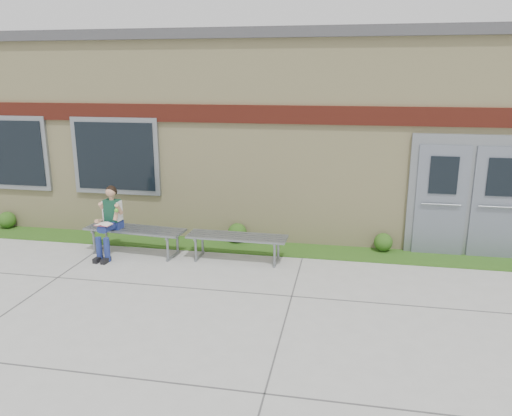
# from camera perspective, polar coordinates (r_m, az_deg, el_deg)

# --- Properties ---
(ground) EXTENTS (80.00, 80.00, 0.00)m
(ground) POSITION_cam_1_polar(r_m,az_deg,el_deg) (7.61, -3.98, -11.02)
(ground) COLOR #9E9E99
(ground) RESTS_ON ground
(grass_strip) EXTENTS (16.00, 0.80, 0.02)m
(grass_strip) POSITION_cam_1_polar(r_m,az_deg,el_deg) (9.95, -0.21, -4.54)
(grass_strip) COLOR #1F4D14
(grass_strip) RESTS_ON ground
(school_building) EXTENTS (16.20, 6.22, 4.20)m
(school_building) POSITION_cam_1_polar(r_m,az_deg,el_deg) (12.79, 2.69, 9.41)
(school_building) COLOR beige
(school_building) RESTS_ON ground
(bench_left) EXTENTS (1.97, 0.70, 0.50)m
(bench_left) POSITION_cam_1_polar(r_m,az_deg,el_deg) (9.82, -13.64, -2.92)
(bench_left) COLOR slate
(bench_left) RESTS_ON ground
(bench_right) EXTENTS (1.85, 0.55, 0.48)m
(bench_right) POSITION_cam_1_polar(r_m,az_deg,el_deg) (9.21, -2.17, -3.82)
(bench_right) COLOR slate
(bench_right) RESTS_ON ground
(girl) EXTENTS (0.45, 0.77, 1.34)m
(girl) POSITION_cam_1_polar(r_m,az_deg,el_deg) (9.73, -16.40, -1.23)
(girl) COLOR navy
(girl) RESTS_ON ground
(shrub_west) EXTENTS (0.37, 0.37, 0.37)m
(shrub_west) POSITION_cam_1_polar(r_m,az_deg,el_deg) (12.44, -26.56, -1.22)
(shrub_west) COLOR #1F4D14
(shrub_west) RESTS_ON grass_strip
(shrub_mid) EXTENTS (0.39, 0.39, 0.39)m
(shrub_mid) POSITION_cam_1_polar(r_m,az_deg,el_deg) (10.20, -2.16, -2.84)
(shrub_mid) COLOR #1F4D14
(shrub_mid) RESTS_ON grass_strip
(shrub_east) EXTENTS (0.35, 0.35, 0.35)m
(shrub_east) POSITION_cam_1_polar(r_m,az_deg,el_deg) (9.99, 14.33, -3.80)
(shrub_east) COLOR #1F4D14
(shrub_east) RESTS_ON grass_strip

